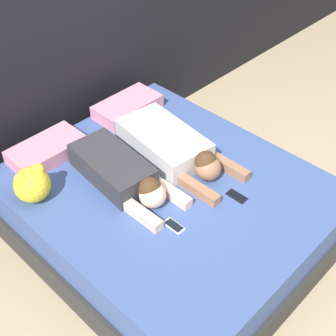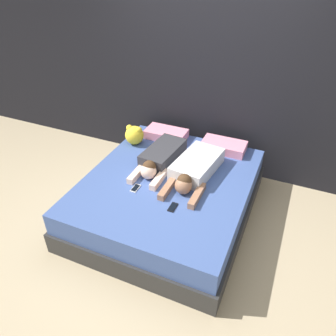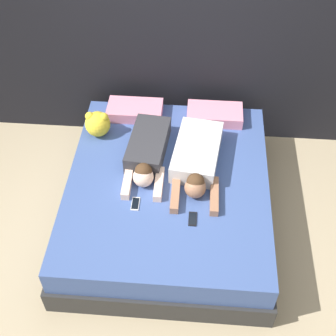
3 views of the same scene
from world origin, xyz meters
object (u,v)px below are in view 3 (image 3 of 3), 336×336
at_px(person_left, 147,153).
at_px(cell_phone_left, 135,204).
at_px(pillow_head_right, 215,114).
at_px(cell_phone_right, 193,219).
at_px(bed, 168,198).
at_px(plush_toy, 98,123).
at_px(pillow_head_left, 135,110).
at_px(person_right, 197,159).

height_order(person_left, cell_phone_left, person_left).
height_order(pillow_head_right, cell_phone_right, pillow_head_right).
bearing_deg(cell_phone_right, pillow_head_right, 82.62).
bearing_deg(cell_phone_left, person_left, 85.33).
bearing_deg(bed, plush_toy, 142.51).
height_order(pillow_head_left, pillow_head_right, same).
bearing_deg(cell_phone_left, pillow_head_right, 60.46).
bearing_deg(person_right, cell_phone_right, -90.74).
xyz_separation_m(person_right, cell_phone_left, (-0.49, -0.48, -0.08)).
distance_m(pillow_head_right, cell_phone_left, 1.31).
xyz_separation_m(pillow_head_right, cell_phone_left, (-0.65, -1.14, -0.05)).
bearing_deg(plush_toy, pillow_head_right, 15.25).
bearing_deg(person_right, person_left, 174.06).
height_order(person_right, plush_toy, plush_toy).
bearing_deg(person_left, person_right, -5.94).
xyz_separation_m(bed, person_left, (-0.21, 0.23, 0.34)).
xyz_separation_m(person_left, person_right, (0.45, -0.05, 0.00)).
height_order(cell_phone_left, plush_toy, plush_toy).
bearing_deg(bed, cell_phone_right, -60.71).
xyz_separation_m(pillow_head_left, pillow_head_right, (0.79, 0.00, 0.00)).
xyz_separation_m(bed, cell_phone_left, (-0.25, -0.30, 0.26)).
bearing_deg(pillow_head_right, cell_phone_left, -119.54).
bearing_deg(pillow_head_left, person_right, -46.23).
relative_size(pillow_head_right, cell_phone_left, 3.86).
xyz_separation_m(cell_phone_right, plush_toy, (-0.94, 0.96, 0.12)).
distance_m(person_right, cell_phone_left, 0.69).
bearing_deg(plush_toy, bed, -37.49).
bearing_deg(person_right, pillow_head_left, 133.77).
distance_m(pillow_head_right, person_right, 0.68).
bearing_deg(cell_phone_right, bed, 119.29).
distance_m(bed, plush_toy, 0.97).
distance_m(bed, person_right, 0.46).
distance_m(pillow_head_left, cell_phone_left, 1.15).
xyz_separation_m(pillow_head_left, plush_toy, (-0.31, -0.30, 0.07)).
bearing_deg(person_left, pillow_head_right, 45.65).
bearing_deg(bed, person_left, 132.34).
bearing_deg(pillow_head_left, cell_phone_right, -63.49).
relative_size(cell_phone_right, plush_toy, 0.56).
xyz_separation_m(person_left, plush_toy, (-0.50, 0.32, 0.04)).
distance_m(cell_phone_right, plush_toy, 1.35).
xyz_separation_m(pillow_head_left, person_left, (0.19, -0.62, 0.03)).
relative_size(bed, person_right, 2.07).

